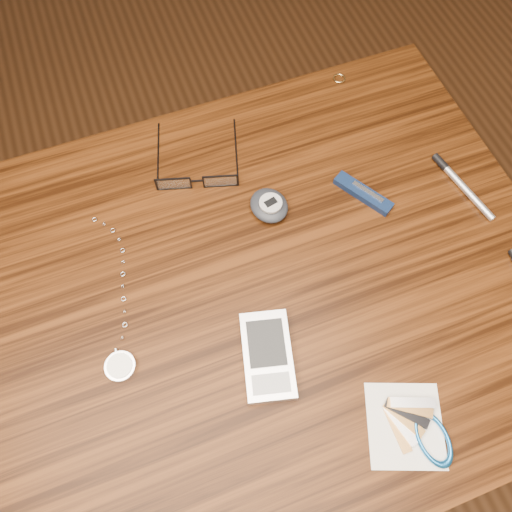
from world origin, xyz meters
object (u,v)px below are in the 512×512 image
object	(u,v)px
desk	(224,321)
notepad_keys	(419,430)
silver_pen	(458,181)
eyeglasses	(197,179)
pocket_knife	(363,193)
pocket_watch	(120,361)
pedometer	(269,205)
pda_phone	(267,355)

from	to	relation	value
desk	notepad_keys	bearing A→B (deg)	-55.26
desk	silver_pen	world-z (taller)	silver_pen
notepad_keys	eyeglasses	bearing A→B (deg)	107.97
desk	silver_pen	size ratio (longest dim) A/B	7.26
desk	eyeglasses	bearing A→B (deg)	81.03
eyeglasses	pocket_knife	size ratio (longest dim) A/B	1.71
pocket_watch	notepad_keys	world-z (taller)	notepad_keys
desk	pocket_watch	world-z (taller)	pocket_watch
pedometer	notepad_keys	distance (m)	0.37
desk	pocket_watch	distance (m)	0.19
pda_phone	silver_pen	distance (m)	0.41
desk	silver_pen	bearing A→B (deg)	7.07
pocket_watch	notepad_keys	xyz separation A→B (m)	(0.33, -0.22, -0.00)
eyeglasses	pedometer	distance (m)	0.12
eyeglasses	pocket_knife	xyz separation A→B (m)	(0.24, -0.11, -0.01)
pedometer	notepad_keys	xyz separation A→B (m)	(0.06, -0.37, -0.01)
silver_pen	pocket_watch	bearing A→B (deg)	-170.90
desk	pedometer	xyz separation A→B (m)	(0.12, 0.11, 0.11)
pedometer	pocket_knife	distance (m)	0.15
desk	notepad_keys	distance (m)	0.33
pocket_watch	silver_pen	size ratio (longest dim) A/B	1.89
notepad_keys	pocket_knife	size ratio (longest dim) A/B	1.38
notepad_keys	silver_pen	distance (m)	0.39
pocket_watch	pocket_knife	size ratio (longest dim) A/B	2.71
desk	pda_phone	xyz separation A→B (m)	(0.03, -0.10, 0.11)
pocket_watch	pedometer	bearing A→B (deg)	29.18
eyeglasses	notepad_keys	world-z (taller)	eyeglasses
silver_pen	pda_phone	bearing A→B (deg)	-158.08
pocket_knife	pedometer	bearing A→B (deg)	168.99
desk	pocket_knife	distance (m)	0.30
desk	eyeglasses	xyz separation A→B (m)	(0.03, 0.20, 0.11)
pda_phone	desk	bearing A→B (deg)	108.17
pedometer	pocket_knife	bearing A→B (deg)	-11.01
pocket_knife	silver_pen	bearing A→B (deg)	-12.13
notepad_keys	pedometer	bearing A→B (deg)	99.03
desk	pocket_watch	xyz separation A→B (m)	(-0.15, -0.04, 0.11)
pedometer	silver_pen	distance (m)	0.30
desk	notepad_keys	size ratio (longest dim) A/B	7.52
eyeglasses	pocket_knife	distance (m)	0.26
pda_phone	notepad_keys	world-z (taller)	pda_phone
desk	pocket_knife	xyz separation A→B (m)	(0.27, 0.08, 0.11)
eyeglasses	pda_phone	world-z (taller)	eyeglasses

